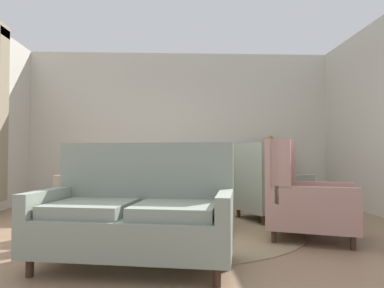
% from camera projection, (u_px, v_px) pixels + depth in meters
% --- Properties ---
extents(ground, '(8.55, 8.55, 0.00)m').
position_uv_depth(ground, '(182.00, 235.00, 4.03)').
color(ground, '#896B51').
extents(wall_back, '(6.22, 0.08, 3.01)m').
position_uv_depth(wall_back, '(180.00, 127.00, 7.13)').
color(wall_back, beige).
rests_on(wall_back, ground).
extents(baseboard_back, '(6.06, 0.03, 0.12)m').
position_uv_depth(baseboard_back, '(180.00, 198.00, 7.03)').
color(baseboard_back, '#382319').
rests_on(baseboard_back, ground).
extents(area_rug, '(2.96, 2.96, 0.01)m').
position_uv_depth(area_rug, '(181.00, 229.00, 4.33)').
color(area_rug, '#847051').
rests_on(area_rug, ground).
extents(coffee_table, '(0.83, 0.83, 0.50)m').
position_uv_depth(coffee_table, '(197.00, 196.00, 4.44)').
color(coffee_table, '#382319').
rests_on(coffee_table, ground).
extents(porcelain_vase, '(0.19, 0.19, 0.32)m').
position_uv_depth(porcelain_vase, '(201.00, 178.00, 4.41)').
color(porcelain_vase, '#4C7A66').
rests_on(porcelain_vase, coffee_table).
extents(settee, '(1.74, 1.12, 1.04)m').
position_uv_depth(settee, '(136.00, 215.00, 2.97)').
color(settee, gray).
rests_on(settee, ground).
extents(armchair_back_corner, '(1.16, 1.12, 1.09)m').
position_uv_depth(armchair_back_corner, '(303.00, 199.00, 3.90)').
color(armchair_back_corner, tan).
rests_on(armchair_back_corner, ground).
extents(armchair_near_sideboard, '(1.11, 1.06, 1.10)m').
position_uv_depth(armchair_near_sideboard, '(266.00, 188.00, 5.01)').
color(armchair_near_sideboard, gray).
rests_on(armchair_near_sideboard, ground).
extents(armchair_foreground_right, '(0.94, 0.98, 1.01)m').
position_uv_depth(armchair_foreground_right, '(106.00, 194.00, 4.43)').
color(armchair_foreground_right, gray).
rests_on(armchair_foreground_right, ground).
extents(armchair_beside_settee, '(0.85, 0.84, 0.97)m').
position_uv_depth(armchair_beside_settee, '(179.00, 188.00, 5.42)').
color(armchair_beside_settee, gray).
rests_on(armchair_beside_settee, ground).
extents(sideboard, '(0.86, 0.40, 1.17)m').
position_uv_depth(sideboard, '(266.00, 176.00, 6.87)').
color(sideboard, '#382319').
rests_on(sideboard, ground).
extents(gramophone, '(0.42, 0.51, 0.53)m').
position_uv_depth(gramophone, '(270.00, 142.00, 6.80)').
color(gramophone, '#382319').
rests_on(gramophone, sideboard).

